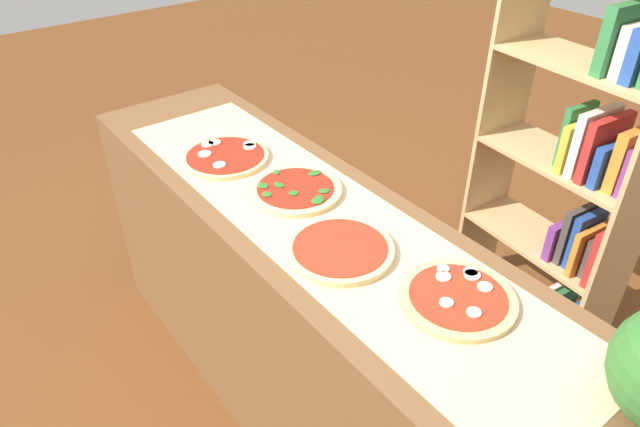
{
  "coord_description": "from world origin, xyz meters",
  "views": [
    {
      "loc": [
        1.15,
        -0.87,
        1.96
      ],
      "look_at": [
        0.0,
        0.0,
        0.97
      ],
      "focal_mm": 32.28,
      "sensor_mm": 36.0,
      "label": 1
    }
  ],
  "objects_px": {
    "pizza_plain_2": "(340,249)",
    "pizza_mozzarella_3": "(458,298)",
    "pizza_spinach_1": "(295,190)",
    "bookshelf": "(580,177)",
    "pizza_mozzarella_0": "(225,157)"
  },
  "relations": [
    {
      "from": "pizza_mozzarella_0",
      "to": "pizza_spinach_1",
      "type": "bearing_deg",
      "value": 11.79
    },
    {
      "from": "pizza_mozzarella_0",
      "to": "bookshelf",
      "type": "height_order",
      "value": "bookshelf"
    },
    {
      "from": "pizza_spinach_1",
      "to": "pizza_plain_2",
      "type": "relative_size",
      "value": 1.0
    },
    {
      "from": "pizza_spinach_1",
      "to": "pizza_mozzarella_3",
      "type": "relative_size",
      "value": 1.03
    },
    {
      "from": "pizza_plain_2",
      "to": "bookshelf",
      "type": "relative_size",
      "value": 0.19
    },
    {
      "from": "pizza_mozzarella_3",
      "to": "pizza_plain_2",
      "type": "bearing_deg",
      "value": -161.27
    },
    {
      "from": "pizza_spinach_1",
      "to": "pizza_mozzarella_3",
      "type": "xyz_separation_m",
      "value": [
        0.67,
        0.03,
        -0.0
      ]
    },
    {
      "from": "pizza_mozzarella_3",
      "to": "pizza_spinach_1",
      "type": "bearing_deg",
      "value": -177.43
    },
    {
      "from": "pizza_mozzarella_3",
      "to": "bookshelf",
      "type": "relative_size",
      "value": 0.18
    },
    {
      "from": "pizza_mozzarella_0",
      "to": "pizza_spinach_1",
      "type": "distance_m",
      "value": 0.34
    },
    {
      "from": "pizza_plain_2",
      "to": "pizza_mozzarella_3",
      "type": "xyz_separation_m",
      "value": [
        0.33,
        0.11,
        -0.0
      ]
    },
    {
      "from": "pizza_spinach_1",
      "to": "bookshelf",
      "type": "xyz_separation_m",
      "value": [
        0.38,
        1.11,
        -0.17
      ]
    },
    {
      "from": "pizza_mozzarella_0",
      "to": "pizza_plain_2",
      "type": "height_order",
      "value": "pizza_mozzarella_0"
    },
    {
      "from": "pizza_plain_2",
      "to": "bookshelf",
      "type": "xyz_separation_m",
      "value": [
        0.05,
        1.19,
        -0.17
      ]
    },
    {
      "from": "pizza_spinach_1",
      "to": "pizza_plain_2",
      "type": "height_order",
      "value": "pizza_spinach_1"
    }
  ]
}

